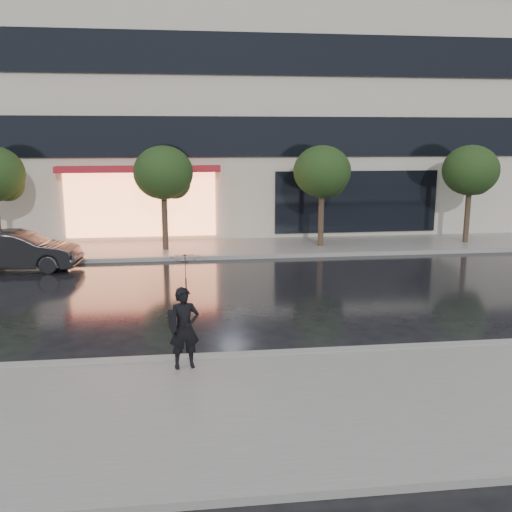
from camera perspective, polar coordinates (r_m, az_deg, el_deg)
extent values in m
plane|color=black|center=(12.44, 3.73, -8.36)|extent=(120.00, 120.00, 0.00)
cube|color=slate|center=(9.50, 7.54, -14.68)|extent=(60.00, 4.50, 0.12)
cube|color=slate|center=(22.23, -1.24, 0.85)|extent=(60.00, 3.50, 0.12)
cube|color=gray|center=(11.50, 4.68, -9.72)|extent=(60.00, 0.25, 0.14)
cube|color=gray|center=(20.52, -0.73, -0.04)|extent=(60.00, 0.25, 0.14)
cube|color=#B7AF9A|center=(29.92, -2.97, 20.86)|extent=(30.00, 12.00, 18.00)
cube|color=black|center=(23.51, -1.72, 11.84)|extent=(28.00, 0.12, 1.60)
cube|color=black|center=(23.73, -1.77, 19.59)|extent=(28.00, 0.12, 1.60)
cube|color=#FF8C59|center=(23.60, -11.43, 5.04)|extent=(6.00, 0.10, 2.60)
cube|color=maroon|center=(23.15, -11.63, 8.51)|extent=(6.40, 0.70, 0.25)
cube|color=black|center=(24.64, 10.02, 5.37)|extent=(7.00, 0.10, 2.60)
sphere|color=black|center=(22.64, -23.61, 6.56)|extent=(1.20, 1.20, 1.20)
cylinder|color=#33261C|center=(21.71, -9.09, 3.22)|extent=(0.22, 0.22, 2.20)
ellipsoid|color=black|center=(21.51, -9.26, 8.23)|extent=(2.20, 2.20, 1.98)
sphere|color=black|center=(21.73, -8.14, 7.24)|extent=(1.20, 1.20, 1.20)
cylinder|color=#33261C|center=(22.32, 6.51, 3.53)|extent=(0.22, 0.22, 2.20)
ellipsoid|color=black|center=(22.13, 6.63, 8.40)|extent=(2.20, 2.20, 1.98)
sphere|color=black|center=(22.45, 7.48, 7.40)|extent=(1.20, 1.20, 1.20)
cylinder|color=#33261C|center=(24.44, 20.34, 3.58)|extent=(0.22, 0.22, 2.20)
ellipsoid|color=black|center=(24.26, 20.67, 8.02)|extent=(2.20, 2.20, 1.98)
sphere|color=black|center=(24.65, 21.21, 7.10)|extent=(1.20, 1.20, 1.20)
imported|color=black|center=(20.13, -22.67, 0.46)|extent=(4.00, 1.65, 1.29)
imported|color=black|center=(10.53, -7.17, -7.17)|extent=(0.60, 0.45, 1.51)
imported|color=black|center=(10.26, -7.04, -1.86)|extent=(0.99, 1.01, 0.79)
cylinder|color=black|center=(10.37, -6.98, -4.25)|extent=(0.02, 0.02, 0.76)
cube|color=black|center=(10.39, -8.36, -6.41)|extent=(0.15, 0.29, 0.32)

